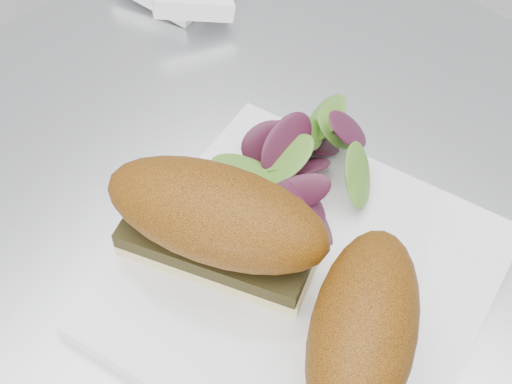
% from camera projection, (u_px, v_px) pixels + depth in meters
% --- Properties ---
extents(table, '(0.70, 0.70, 0.73)m').
position_uv_depth(table, '(260.00, 352.00, 0.76)').
color(table, silver).
rests_on(table, ground).
extents(plate, '(0.28, 0.28, 0.02)m').
position_uv_depth(plate, '(301.00, 280.00, 0.52)').
color(plate, white).
rests_on(plate, table).
extents(sandwich_left, '(0.18, 0.12, 0.08)m').
position_uv_depth(sandwich_left, '(217.00, 221.00, 0.49)').
color(sandwich_left, '#F5E899').
rests_on(sandwich_left, plate).
extents(sandwich_right, '(0.12, 0.16, 0.08)m').
position_uv_depth(sandwich_right, '(362.00, 336.00, 0.44)').
color(sandwich_right, '#F5E899').
rests_on(sandwich_right, plate).
extents(salad, '(0.11, 0.11, 0.05)m').
position_uv_depth(salad, '(303.00, 160.00, 0.55)').
color(salad, '#5F9932').
rests_on(salad, plate).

